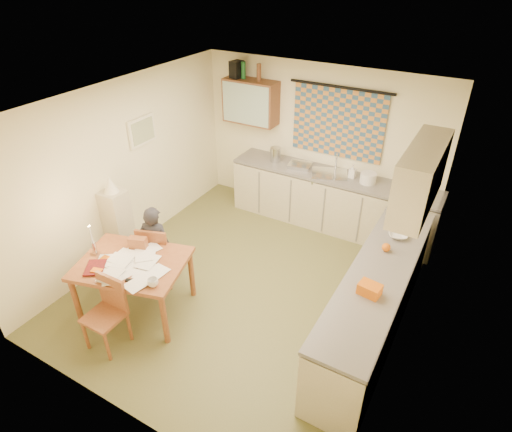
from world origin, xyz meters
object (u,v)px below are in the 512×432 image
Objects in this scene: counter_right at (375,301)px; shelf_stand at (119,228)px; person at (156,246)px; dining_table at (136,286)px; chair_far at (161,263)px; stove at (351,352)px; counter_back at (331,201)px.

shelf_stand reaches higher than counter_right.
person is 1.04× the size of shelf_stand.
shelf_stand reaches higher than dining_table.
person is (-0.11, 0.54, 0.22)m from dining_table.
stove is at bearing 155.15° from chair_far.
chair_far is 0.31m from person.
counter_back is 2.77× the size of person.
person is at bearing -120.36° from counter_back.
chair_far is (-2.76, 0.31, -0.16)m from stove.
chair_far is at bearing -120.87° from counter_back.
counter_back reaches higher than chair_far.
shelf_stand is at bearing 128.41° from dining_table.
chair_far is 0.83m from shelf_stand.
person reaches higher than shelf_stand.
person is at bearing -8.11° from shelf_stand.
dining_table is at bearing -174.23° from stove.
stove is 2.77m from person.
counter_right reaches higher than stove.
counter_back is at bearing 50.49° from dining_table.
counter_back is at bearing 115.00° from stove.
stove is at bearing -9.75° from dining_table.
counter_back is 3.61× the size of chair_far.
person is (-2.76, 0.27, 0.15)m from stove.
counter_back and counter_right have the same top height.
counter_right is 2.03× the size of dining_table.
counter_right is at bearing 90.00° from stove.
person is (0.01, -0.04, 0.31)m from chair_far.
person is 0.79m from shelf_stand.
dining_table is (-2.65, -1.10, -0.07)m from counter_right.
chair_far is at bearing 173.53° from stove.
person reaches higher than stove.
shelf_stand reaches higher than chair_far.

